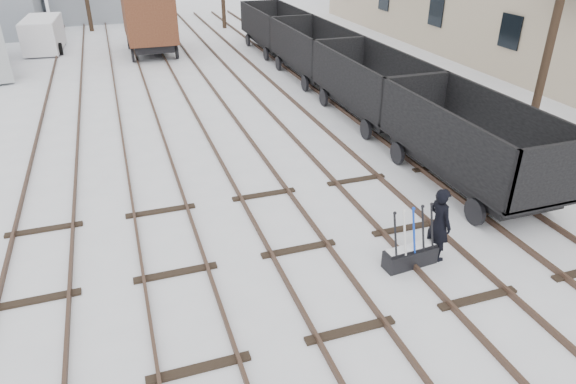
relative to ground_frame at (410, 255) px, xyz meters
name	(u,v)px	position (x,y,z in m)	size (l,w,h in m)	color
ground	(350,331)	(-2.26, -1.58, -0.28)	(120.00, 120.00, 0.00)	white
tracks	(212,112)	(-2.26, 12.10, -0.21)	(13.90, 52.00, 0.16)	black
ground_frame	(410,255)	(0.00, 0.00, 0.00)	(1.33, 0.53, 1.49)	black
worker	(439,224)	(0.75, 0.10, 0.64)	(0.67, 0.44, 1.84)	black
freight_wagon_a	(468,155)	(3.74, 3.11, 0.71)	(2.55, 6.39, 2.61)	black
freight_wagon_b	(370,94)	(3.74, 9.51, 0.71)	(2.55, 6.39, 2.61)	black
freight_wagon_c	(313,58)	(3.74, 15.91, 0.71)	(2.55, 6.39, 2.61)	black
freight_wagon_d	(275,35)	(3.74, 22.31, 0.71)	(2.55, 6.39, 2.61)	black
box_van_wagon	(147,10)	(-3.50, 24.17, 2.24)	(3.02, 5.69, 4.34)	black
panel_van	(43,34)	(-9.66, 27.05, 0.74)	(2.23, 4.59, 1.97)	silver
tree_near	(555,24)	(8.70, 5.90, 3.76)	(0.30, 0.30, 8.09)	black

